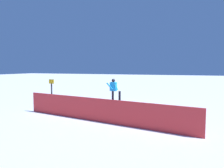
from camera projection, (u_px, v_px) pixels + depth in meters
The scene contains 5 objects.
ground_plane at pixel (119, 110), 13.17m from camera, with size 120.00×120.00×0.00m, color white.
grind_box at pixel (119, 106), 13.15m from camera, with size 7.76×1.92×0.57m.
snowboarder at pixel (114, 89), 13.22m from camera, with size 1.48×0.43×1.40m.
safety_fence at pixel (99, 110), 10.28m from camera, with size 9.67×0.06×1.17m, color red.
trail_marker at pixel (52, 92), 14.58m from camera, with size 0.40×0.10×1.86m.
Camera 1 is at (-4.11, 12.33, 2.72)m, focal length 33.34 mm.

